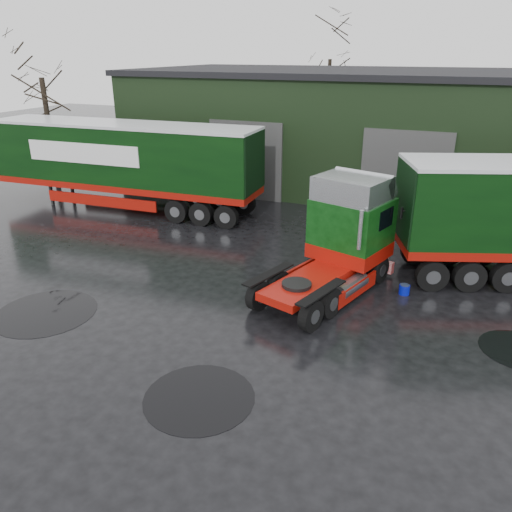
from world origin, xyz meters
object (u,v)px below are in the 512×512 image
(wash_bucket, at_px, (404,290))
(trailer_left, at_px, (125,167))
(hero_tractor, at_px, (324,242))
(warehouse, at_px, (421,131))
(tree_left, at_px, (47,110))
(tree_back_a, at_px, (329,85))

(wash_bucket, bearing_deg, trailer_left, 162.35)
(trailer_left, bearing_deg, hero_tractor, -118.54)
(warehouse, relative_size, tree_left, 3.81)
(warehouse, distance_m, tree_left, 20.64)
(warehouse, relative_size, trailer_left, 2.40)
(hero_tractor, height_order, wash_bucket, hero_tractor)
(hero_tractor, relative_size, tree_left, 0.69)
(tree_left, height_order, tree_back_a, tree_back_a)
(warehouse, distance_m, hero_tractor, 15.60)
(tree_back_a, bearing_deg, warehouse, -51.34)
(trailer_left, bearing_deg, tree_left, 69.70)
(wash_bucket, bearing_deg, tree_back_a, 110.77)
(warehouse, bearing_deg, tree_left, -157.17)
(hero_tractor, xyz_separation_m, wash_bucket, (2.46, 1.08, -1.67))
(tree_left, distance_m, tree_back_a, 21.10)
(tree_left, bearing_deg, tree_back_a, 58.57)
(trailer_left, distance_m, tree_left, 7.01)
(trailer_left, height_order, wash_bucket, trailer_left)
(wash_bucket, distance_m, tree_left, 21.65)
(tree_left, xyz_separation_m, tree_back_a, (11.00, 18.00, 0.50))
(trailer_left, relative_size, wash_bucket, 39.75)
(trailer_left, xyz_separation_m, tree_back_a, (4.64, 20.00, 2.65))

